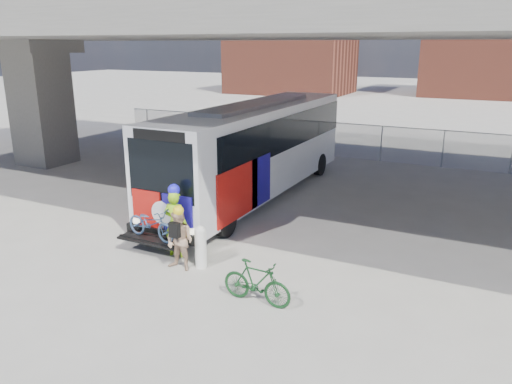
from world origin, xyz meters
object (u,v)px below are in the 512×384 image
Objects in this scene: bollard at (201,245)px; cyclist_tan at (180,240)px; bike_parked at (257,282)px; cyclist_hivis at (175,222)px; bus at (256,143)px.

bollard is 0.59m from cyclist_tan.
cyclist_tan is 2.74m from bike_parked.
cyclist_hivis reaches higher than bollard.
bollard is 0.68× the size of bike_parked.
cyclist_hivis is (0.66, -6.32, -1.09)m from bus.
cyclist_tan is at bearing 77.13° from bike_parked.
cyclist_tan is at bearing -138.36° from bollard.
bus is 10.92× the size of bollard.
bike_parked is at bearing -63.13° from bus.
cyclist_tan reaches higher than bike_parked.
bus is 8.82m from bike_parked.
cyclist_tan is at bearing -79.57° from bus.
cyclist_hivis is 0.98m from cyclist_tan.
bike_parked is at bearing 150.43° from cyclist_hivis.
bus reaches higher than bike_parked.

